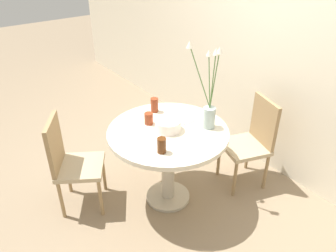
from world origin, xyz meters
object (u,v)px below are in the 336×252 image
Objects in this scene: flower_vase at (209,104)px; drink_glass_0 at (162,145)px; side_plate at (184,119)px; birthday_cake at (168,125)px; chair_right_flank at (70,160)px; drink_glass_2 at (154,105)px; drink_glass_1 at (149,119)px; chair_left_flank at (253,138)px.

drink_glass_0 is (0.07, -0.54, -0.16)m from flower_vase.
side_plate is (-0.23, -0.08, -0.21)m from flower_vase.
birthday_cake reaches higher than drink_glass_0.
chair_right_flank is 6.67× the size of drink_glass_2.
drink_glass_2 is at bearing 149.73° from drink_glass_0.
drink_glass_1 reaches higher than side_plate.
flower_vase is at bearing 61.96° from birthday_cake.
chair_left_flank is 1.05m from drink_glass_1.
drink_glass_2 is at bearing 163.21° from birthday_cake.
flower_vase reaches higher than drink_glass_1.
drink_glass_2 is at bearing -156.41° from side_plate.
drink_glass_0 is 0.67m from drink_glass_2.
drink_glass_1 is at bearing 158.56° from drink_glass_0.
flower_vase is 6.98× the size of drink_glass_1.
chair_left_flank is at bearing 77.77° from flower_vase.
chair_left_flank reaches higher than drink_glass_1.
drink_glass_2 reaches higher than side_plate.
birthday_cake is 1.13× the size of side_plate.
birthday_cake is 0.20m from drink_glass_1.
flower_vase reaches higher than drink_glass_0.
birthday_cake is at bearing 135.03° from drink_glass_0.
flower_vase is 0.57m from drink_glass_0.
birthday_cake is at bearing -90.10° from chair_left_flank.
flower_vase is at bearing 21.77° from drink_glass_2.
drink_glass_1 is at bearing -47.50° from drink_glass_2.
chair_left_flank is at bearing 62.62° from drink_glass_1.
chair_left_flank and chair_right_flank have the same top height.
chair_right_flank is 8.65× the size of drink_glass_1.
flower_vase is 0.54m from drink_glass_1.
drink_glass_2 is (-0.51, -0.20, -0.15)m from flower_vase.
flower_vase reaches higher than chair_right_flank.
chair_left_flank is at bearing 87.77° from drink_glass_0.
birthday_cake reaches higher than side_plate.
chair_right_flank reaches higher than drink_glass_0.
chair_right_flank is 0.91m from birthday_cake.
chair_right_flank is at bearing -120.96° from flower_vase.
chair_left_flank is 0.92m from birthday_cake.
flower_vase reaches higher than drink_glass_2.
drink_glass_2 is (-0.58, 0.34, 0.01)m from drink_glass_0.
drink_glass_1 is at bearing -132.97° from flower_vase.
drink_glass_0 is at bearing -57.13° from side_plate.
chair_right_flank reaches higher than drink_glass_1.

